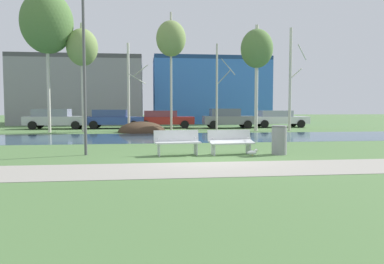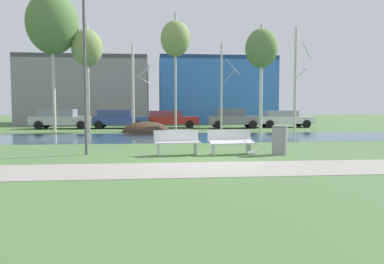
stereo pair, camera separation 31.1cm
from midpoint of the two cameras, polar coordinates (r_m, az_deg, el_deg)
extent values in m
plane|color=#4C703D|center=(21.96, -2.12, -0.57)|extent=(120.00, 120.00, 0.00)
cube|color=gray|center=(10.21, 3.72, -5.63)|extent=(60.00, 2.48, 0.01)
cube|color=#33516B|center=(20.72, -1.82, -0.82)|extent=(80.00, 6.60, 0.01)
ellipsoid|color=#423021|center=(25.27, -8.04, -0.03)|extent=(3.18, 2.99, 1.46)
cube|color=silver|center=(12.94, -2.89, -1.64)|extent=(1.64, 0.63, 0.05)
cube|color=silver|center=(13.20, -3.10, -0.58)|extent=(1.60, 0.24, 0.40)
cube|color=silver|center=(12.93, -5.80, -2.66)|extent=(0.08, 0.43, 0.45)
cube|color=silver|center=(13.15, -0.11, -2.54)|extent=(0.08, 0.43, 0.45)
cylinder|color=silver|center=(12.85, -5.79, -1.07)|extent=(0.07, 0.28, 0.04)
cylinder|color=silver|center=(13.08, -0.07, -0.96)|extent=(0.07, 0.28, 0.04)
cube|color=silver|center=(13.22, 5.39, -1.54)|extent=(1.64, 0.63, 0.14)
cube|color=silver|center=(13.46, 5.02, -0.50)|extent=(1.60, 0.24, 0.40)
cube|color=silver|center=(13.11, 2.57, -2.56)|extent=(0.08, 0.43, 0.45)
cube|color=silver|center=(13.51, 7.95, -2.40)|extent=(0.08, 0.43, 0.45)
cylinder|color=silver|center=(13.04, 2.62, -0.98)|extent=(0.07, 0.28, 0.04)
cylinder|color=silver|center=(13.44, 8.02, -0.87)|extent=(0.07, 0.28, 0.04)
cylinder|color=gray|center=(13.55, 12.57, -1.21)|extent=(0.53, 0.53, 1.03)
torus|color=#494A4C|center=(13.51, 12.59, 0.83)|extent=(0.55, 0.55, 0.04)
ellipsoid|color=white|center=(12.97, 8.47, -3.13)|extent=(0.33, 0.15, 0.15)
sphere|color=white|center=(13.01, 9.11, -2.79)|extent=(0.11, 0.11, 0.11)
cone|color=gold|center=(13.02, 9.35, -2.78)|extent=(0.06, 0.03, 0.03)
cylinder|color=gold|center=(12.96, 8.57, -3.45)|extent=(0.01, 0.01, 0.10)
cylinder|color=gold|center=(13.02, 8.50, -3.42)|extent=(0.01, 0.01, 0.10)
cylinder|color=#4C4C51|center=(13.62, -16.78, 8.70)|extent=(0.10, 0.10, 5.76)
cylinder|color=beige|center=(26.64, -21.49, 9.86)|extent=(0.20, 0.20, 9.21)
ellipsoid|color=#4C7038|center=(27.05, -21.63, 15.30)|extent=(3.35, 3.35, 4.02)
cylinder|color=beige|center=(26.28, -16.70, 7.91)|extent=(0.22, 0.22, 7.25)
ellipsoid|color=olive|center=(26.51, -16.78, 12.29)|extent=(2.06, 2.06, 2.47)
cylinder|color=beige|center=(26.75, -10.02, 6.75)|extent=(0.18, 0.18, 6.15)
cylinder|color=beige|center=(27.37, -8.25, 9.25)|extent=(1.12, 1.60, 0.73)
cylinder|color=beige|center=(26.15, -8.78, 8.08)|extent=(1.21, 1.17, 0.67)
cylinder|color=#BCB7A8|center=(26.68, -3.55, 9.15)|extent=(0.15, 0.15, 8.32)
ellipsoid|color=olive|center=(26.99, -3.57, 14.08)|extent=(2.08, 2.08, 2.50)
cylinder|color=#BCB7A8|center=(27.27, 3.49, 6.85)|extent=(0.15, 0.15, 6.25)
cylinder|color=#BCB7A8|center=(27.87, 4.63, 8.41)|extent=(0.76, 1.08, 0.95)
cylinder|color=#BCB7A8|center=(26.82, 5.26, 9.86)|extent=(1.30, 1.26, 1.02)
cylinder|color=beige|center=(26.66, 9.50, 8.09)|extent=(0.24, 0.24, 7.37)
ellipsoid|color=#567A3D|center=(26.89, 9.55, 12.48)|extent=(2.24, 2.24, 2.68)
cylinder|color=beige|center=(27.75, 14.48, 7.78)|extent=(0.20, 0.20, 7.31)
cylinder|color=beige|center=(28.31, 15.23, 8.55)|extent=(0.66, 0.92, 0.80)
cylinder|color=beige|center=(27.61, 16.19, 11.62)|extent=(1.11, 1.08, 0.97)
cube|color=#B2B5BC|center=(30.70, -20.21, 1.66)|extent=(4.81, 1.92, 0.66)
cube|color=gray|center=(30.78, -20.92, 2.78)|extent=(2.71, 1.64, 0.56)
cylinder|color=black|center=(31.20, -16.99, 1.16)|extent=(0.65, 0.24, 0.64)
cylinder|color=black|center=(29.48, -17.69, 1.00)|extent=(0.65, 0.24, 0.64)
cylinder|color=black|center=(31.99, -22.50, 1.09)|extent=(0.65, 0.24, 0.64)
cylinder|color=black|center=(30.31, -23.49, 0.93)|extent=(0.65, 0.24, 0.64)
cube|color=#2D4793|center=(30.20, -11.98, 1.72)|extent=(4.67, 2.03, 0.59)
cube|color=#32457F|center=(30.23, -12.69, 2.81)|extent=(2.63, 1.74, 0.57)
cylinder|color=black|center=(31.00, -8.97, 1.26)|extent=(0.65, 0.24, 0.64)
cylinder|color=black|center=(29.13, -9.21, 1.10)|extent=(0.65, 0.24, 0.64)
cylinder|color=black|center=(31.35, -14.53, 1.21)|extent=(0.65, 0.24, 0.64)
cylinder|color=black|center=(29.50, -15.12, 1.05)|extent=(0.65, 0.24, 0.64)
cube|color=maroon|center=(30.17, -4.41, 1.78)|extent=(4.65, 2.04, 0.59)
cube|color=brown|center=(30.16, -5.11, 2.81)|extent=(2.63, 1.74, 0.49)
cylinder|color=black|center=(31.19, -1.64, 1.32)|extent=(0.65, 0.24, 0.64)
cylinder|color=black|center=(29.31, -1.41, 1.16)|extent=(0.65, 0.24, 0.64)
cylinder|color=black|center=(31.14, -7.22, 1.29)|extent=(0.65, 0.24, 0.64)
cylinder|color=black|center=(29.26, -7.35, 1.13)|extent=(0.65, 0.24, 0.64)
cube|color=slate|center=(30.04, 5.35, 1.83)|extent=(4.15, 1.88, 0.65)
cube|color=slate|center=(29.97, 4.74, 3.02)|extent=(2.34, 1.61, 0.60)
cylinder|color=black|center=(31.18, 7.49, 1.29)|extent=(0.65, 0.24, 0.64)
cylinder|color=black|center=(29.48, 8.24, 1.14)|extent=(0.65, 0.24, 0.64)
cylinder|color=black|center=(30.70, 2.56, 1.28)|extent=(0.65, 0.24, 0.64)
cylinder|color=black|center=(28.97, 3.03, 1.12)|extent=(0.65, 0.24, 0.64)
cube|color=silver|center=(32.06, 12.94, 1.82)|extent=(4.68, 1.95, 0.59)
cube|color=#949AAC|center=(31.93, 12.33, 2.79)|extent=(2.64, 1.67, 0.49)
cylinder|color=black|center=(33.42, 14.94, 1.36)|extent=(0.65, 0.24, 0.64)
cylinder|color=black|center=(31.74, 16.07, 1.22)|extent=(0.65, 0.24, 0.64)
cylinder|color=black|center=(32.50, 9.88, 1.37)|extent=(0.65, 0.24, 0.64)
cylinder|color=black|center=(30.76, 10.76, 1.22)|extent=(0.65, 0.24, 0.64)
cube|color=gray|center=(40.42, -16.53, 5.66)|extent=(12.17, 9.64, 6.18)
cube|color=#48484B|center=(40.67, -16.62, 10.30)|extent=(12.17, 9.64, 0.40)
cube|color=#3870C6|center=(39.87, 2.48, 6.01)|extent=(11.82, 6.19, 6.41)
cube|color=navy|center=(40.15, 2.50, 10.87)|extent=(11.82, 6.19, 0.40)
camera|label=1|loc=(0.16, -90.67, -0.04)|focal=34.87mm
camera|label=2|loc=(0.16, 89.33, 0.04)|focal=34.87mm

